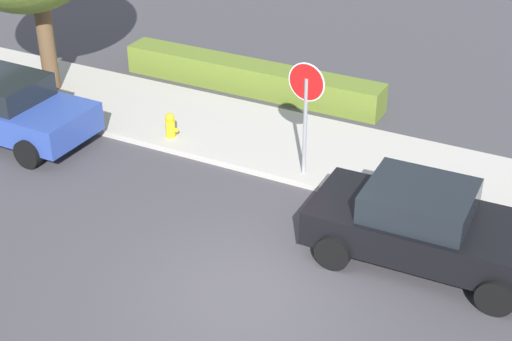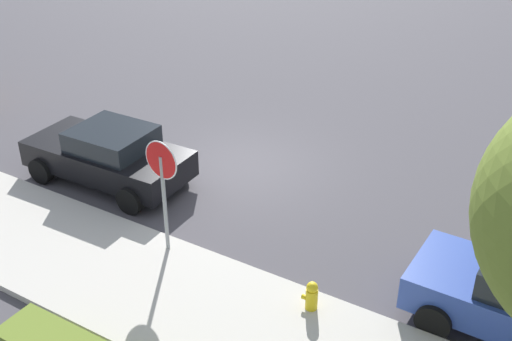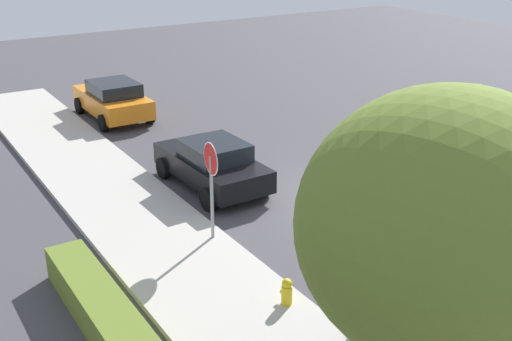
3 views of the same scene
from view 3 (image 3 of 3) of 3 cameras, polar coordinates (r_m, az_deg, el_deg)
name	(u,v)px [view 3 (image 3 of 3)]	position (r m, az deg, el deg)	size (l,w,h in m)	color
ground_plane	(320,197)	(18.25, 5.73, -2.36)	(60.00, 60.00, 0.00)	#423F44
sidewalk_curb	(158,239)	(15.94, -8.69, -6.00)	(32.00, 2.95, 0.14)	#B2ADA3
stop_sign	(211,175)	(15.03, -4.00, -0.39)	(0.80, 0.09, 2.57)	gray
parked_car_black	(212,164)	(18.61, -3.91, 0.62)	(4.10, 2.09, 1.43)	black
parked_car_orange	(113,99)	(25.63, -12.59, 6.19)	(4.08, 2.07, 1.50)	orange
street_tree_near_corner	(446,228)	(8.11, 16.52, -4.94)	(3.70, 3.70, 5.66)	brown
fire_hydrant	(287,294)	(13.09, 2.74, -10.93)	(0.30, 0.22, 0.72)	gold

